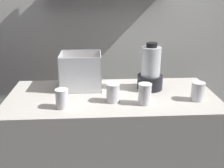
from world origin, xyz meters
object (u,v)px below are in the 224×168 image
at_px(carrot_display_bin, 81,77).
at_px(juice_cup_carrot_left, 113,94).
at_px(juice_cup_pomegranate_far_left, 62,100).
at_px(juice_cup_beet_right, 198,92).
at_px(blender_pitcher, 150,71).
at_px(juice_cup_mango_middle, 145,95).

height_order(carrot_display_bin, juice_cup_carrot_left, carrot_display_bin).
relative_size(juice_cup_pomegranate_far_left, juice_cup_beet_right, 0.98).
relative_size(carrot_display_bin, juice_cup_pomegranate_far_left, 2.41).
relative_size(blender_pitcher, juice_cup_beet_right, 2.74).
xyz_separation_m(carrot_display_bin, juice_cup_pomegranate_far_left, (-0.10, -0.33, -0.02)).
relative_size(carrot_display_bin, juice_cup_carrot_left, 2.38).
bearing_deg(juice_cup_pomegranate_far_left, juice_cup_carrot_left, 13.06).
bearing_deg(blender_pitcher, juice_cup_pomegranate_far_left, -154.22).
distance_m(blender_pitcher, juice_cup_mango_middle, 0.28).
relative_size(blender_pitcher, juice_cup_mango_middle, 2.49).
xyz_separation_m(blender_pitcher, juice_cup_pomegranate_far_left, (-0.59, -0.28, -0.08)).
xyz_separation_m(juice_cup_pomegranate_far_left, juice_cup_carrot_left, (0.31, 0.07, 0.00)).
xyz_separation_m(blender_pitcher, juice_cup_carrot_left, (-0.27, -0.21, -0.08)).
height_order(juice_cup_carrot_left, juice_cup_mango_middle, juice_cup_mango_middle).
bearing_deg(juice_cup_mango_middle, carrot_display_bin, 142.77).
xyz_separation_m(juice_cup_carrot_left, juice_cup_mango_middle, (0.19, -0.05, 0.01)).
bearing_deg(juice_cup_pomegranate_far_left, blender_pitcher, 25.78).
xyz_separation_m(juice_cup_pomegranate_far_left, juice_cup_mango_middle, (0.50, 0.03, 0.01)).
distance_m(blender_pitcher, juice_cup_pomegranate_far_left, 0.66).
bearing_deg(juice_cup_beet_right, juice_cup_pomegranate_far_left, -175.67).
bearing_deg(juice_cup_pomegranate_far_left, carrot_display_bin, 73.38).
bearing_deg(juice_cup_beet_right, carrot_display_bin, 160.35).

